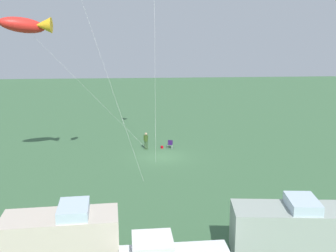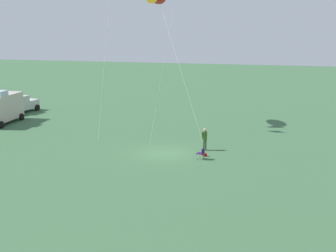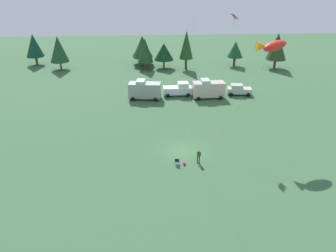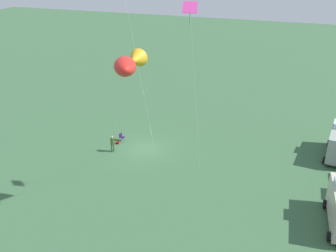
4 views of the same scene
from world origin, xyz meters
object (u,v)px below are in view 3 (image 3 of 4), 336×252
at_px(van_motorhome_grey, 145,90).
at_px(kite_diamond_rainbow, 233,21).
at_px(car_silver_compact, 239,90).
at_px(kite_large_fish, 272,46).
at_px(person_kite_flyer, 199,155).
at_px(folding_chair, 177,161).
at_px(backpack_on_grass, 184,164).
at_px(van_camper_beige, 208,89).
at_px(truck_white_pickup, 178,89).

height_order(van_motorhome_grey, kite_diamond_rainbow, kite_diamond_rainbow).
distance_m(car_silver_compact, kite_diamond_rainbow, 19.67).
bearing_deg(kite_large_fish, van_motorhome_grey, 136.01).
height_order(van_motorhome_grey, kite_large_fish, kite_large_fish).
height_order(person_kite_flyer, car_silver_compact, car_silver_compact).
xyz_separation_m(kite_large_fish, kite_diamond_rainbow, (-4.24, 2.78, 2.47)).
relative_size(person_kite_flyer, folding_chair, 2.12).
height_order(backpack_on_grass, kite_diamond_rainbow, kite_diamond_rainbow).
xyz_separation_m(van_motorhome_grey, kite_large_fish, (15.45, -14.92, 10.34)).
bearing_deg(van_camper_beige, kite_diamond_rainbow, 88.08).
bearing_deg(car_silver_compact, kite_diamond_rainbow, 74.92).
bearing_deg(van_motorhome_grey, kite_large_fish, 143.21).
bearing_deg(van_motorhome_grey, kite_diamond_rainbow, 139.94).
height_order(folding_chair, backpack_on_grass, folding_chair).
height_order(truck_white_pickup, car_silver_compact, truck_white_pickup).
relative_size(backpack_on_grass, kite_large_fish, 0.03).
xyz_separation_m(truck_white_pickup, kite_large_fish, (9.51, -16.35, 10.88)).
xyz_separation_m(backpack_on_grass, van_camper_beige, (6.43, 21.38, 1.53)).
xyz_separation_m(truck_white_pickup, kite_diamond_rainbow, (5.27, -13.58, 13.36)).
distance_m(truck_white_pickup, kite_large_fish, 21.83).
relative_size(person_kite_flyer, car_silver_compact, 0.40).
xyz_separation_m(backpack_on_grass, truck_white_pickup, (1.38, 23.01, 0.99)).
distance_m(truck_white_pickup, kite_diamond_rainbow, 19.76).
bearing_deg(kite_large_fish, folding_chair, -150.81).
distance_m(person_kite_flyer, backpack_on_grass, 1.90).
bearing_deg(person_kite_flyer, backpack_on_grass, 133.77).
height_order(truck_white_pickup, kite_large_fish, kite_large_fish).
height_order(van_motorhome_grey, car_silver_compact, van_motorhome_grey).
relative_size(person_kite_flyer, backpack_on_grass, 5.44).
bearing_deg(truck_white_pickup, backpack_on_grass, -94.40).
distance_m(van_motorhome_grey, truck_white_pickup, 6.14).
height_order(van_camper_beige, kite_large_fish, kite_large_fish).
bearing_deg(kite_large_fish, van_camper_beige, 106.89).
height_order(truck_white_pickup, kite_diamond_rainbow, kite_diamond_rainbow).
bearing_deg(folding_chair, truck_white_pickup, 7.48).
bearing_deg(truck_white_pickup, folding_chair, -96.49).
relative_size(folding_chair, kite_large_fish, 0.06).
distance_m(backpack_on_grass, van_motorhome_grey, 22.11).
height_order(person_kite_flyer, kite_diamond_rainbow, kite_diamond_rainbow).
bearing_deg(backpack_on_grass, van_motorhome_grey, 101.93).
height_order(kite_large_fish, kite_diamond_rainbow, kite_diamond_rainbow).
distance_m(backpack_on_grass, kite_diamond_rainbow, 18.42).
height_order(folding_chair, kite_diamond_rainbow, kite_diamond_rainbow).
bearing_deg(person_kite_flyer, car_silver_compact, 8.19).
bearing_deg(truck_white_pickup, kite_large_fish, -60.78).
bearing_deg(car_silver_compact, van_motorhome_grey, 11.03).
height_order(backpack_on_grass, truck_white_pickup, truck_white_pickup).
bearing_deg(backpack_on_grass, car_silver_compact, 61.86).
relative_size(backpack_on_grass, truck_white_pickup, 0.06).
bearing_deg(backpack_on_grass, kite_diamond_rainbow, 54.79).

